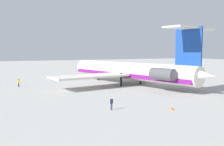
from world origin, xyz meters
name	(u,v)px	position (x,y,z in m)	size (l,w,h in m)	color
ground	(159,83)	(0.00, 0.00, 0.00)	(305.51, 305.51, 0.00)	#ADADA8
main_jetliner	(131,71)	(0.32, 7.79, 3.34)	(41.40, 37.07, 12.25)	silver
ground_crew_near_nose	(19,82)	(8.39, 31.62, 1.16)	(0.29, 0.46, 1.83)	black
ground_crew_near_tail	(112,102)	(-19.59, 22.12, 1.10)	(0.28, 0.44, 1.74)	black
safety_cone_nose	(172,108)	(-23.05, 14.69, 0.28)	(0.40, 0.40, 0.55)	#EA590F
taxiway_centreline	(156,83)	(1.46, -0.12, 0.00)	(94.54, 0.36, 0.01)	gold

